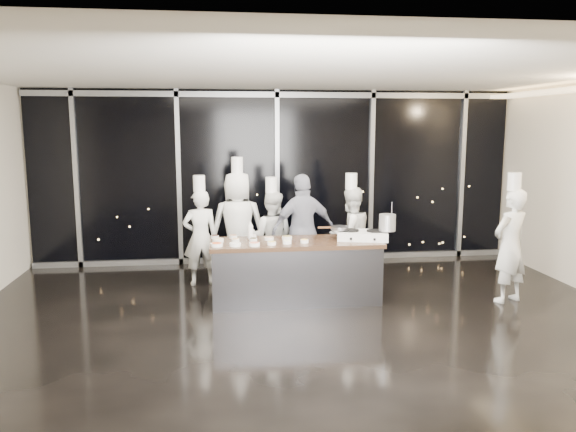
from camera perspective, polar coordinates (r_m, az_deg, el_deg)
name	(u,v)px	position (r m, az deg, el deg)	size (l,w,h in m)	color
ground	(305,322)	(7.49, 1.70, -10.69)	(9.00, 9.00, 0.00)	black
room_shell	(319,150)	(7.08, 3.21, 6.75)	(9.02, 7.02, 3.21)	beige
window_wall	(277,177)	(10.49, -1.13, 3.98)	(8.90, 0.11, 3.20)	black
demo_counter	(295,271)	(8.20, 0.75, -5.60)	(2.46, 0.86, 0.90)	#39393E
stove	(363,235)	(8.27, 7.60, -1.93)	(0.81, 0.61, 0.14)	white
frying_pan	(339,228)	(8.26, 5.20, -1.19)	(0.48, 0.32, 0.04)	gray
stock_pot	(387,223)	(8.23, 10.06, -0.66)	(0.24, 0.24, 0.24)	#B0B0B3
prep_bowls	(250,241)	(8.01, -3.90, -2.51)	(1.38, 0.72, 0.05)	white
squeeze_bottle	(251,231)	(8.21, -3.83, -1.50)	(0.07, 0.07, 0.27)	white
chef_far_left	(200,236)	(9.10, -8.89, -2.02)	(0.61, 0.45, 1.77)	silver
chef_left	(238,226)	(9.26, -5.11, -0.98)	(0.90, 0.59, 2.05)	silver
chef_center	(272,236)	(9.16, -1.68, -2.05)	(0.86, 0.75, 1.73)	silver
guest	(303,230)	(8.96, 1.56, -1.43)	(1.12, 0.66, 1.79)	#121732
chef_right	(350,234)	(9.20, 6.35, -1.86)	(0.93, 0.84, 1.79)	silver
chef_side	(510,244)	(8.71, 21.65, -2.69)	(0.71, 0.60, 1.89)	silver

